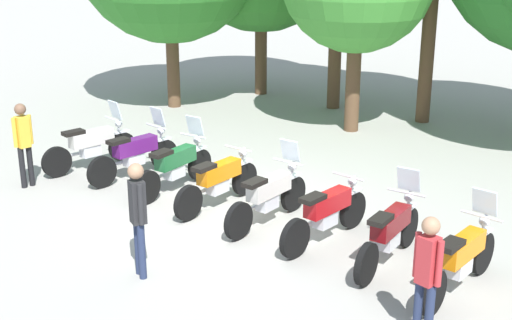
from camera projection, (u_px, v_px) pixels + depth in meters
The scene contains 12 objects.
ground_plane at pixel (241, 216), 12.46m from camera, with size 80.00×80.00×0.00m, color #9E9B93.
motorcycle_0 at pixel (92, 145), 14.73m from camera, with size 0.82×2.14×1.37m.
motorcycle_1 at pixel (135, 153), 14.19m from camera, with size 0.75×2.16×1.37m.
motorcycle_2 at pixel (176, 165), 13.48m from camera, with size 0.62×2.19×1.37m.
motorcycle_3 at pixel (218, 181), 12.71m from camera, with size 0.63×2.19×0.99m.
motorcycle_4 at pixel (269, 195), 11.99m from camera, with size 0.63×2.19×1.37m.
motorcycle_5 at pixel (327, 212), 11.30m from camera, with size 0.72×2.17×0.99m.
motorcycle_6 at pixel (390, 232), 10.56m from camera, with size 0.62×2.19×1.37m.
motorcycle_7 at pixel (461, 258), 9.73m from camera, with size 0.69×2.18×1.37m.
person_0 at pixel (23, 139), 13.54m from camera, with size 0.26×0.41×1.68m.
person_1 at pixel (427, 271), 8.38m from camera, with size 0.41×0.28×1.68m.
person_2 at pixel (138, 211), 10.01m from camera, with size 0.38×0.32×1.75m.
Camera 1 is at (6.37, -9.58, 4.91)m, focal length 49.25 mm.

